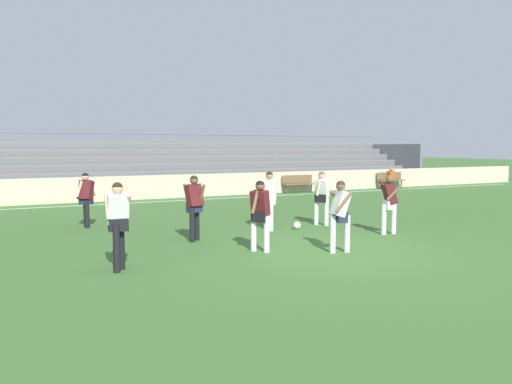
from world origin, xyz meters
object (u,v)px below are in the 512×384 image
at_px(player_white_challenging, 340,210).
at_px(player_white_on_ball, 118,218).
at_px(player_dark_trailing_run, 260,210).
at_px(player_white_dropping_back, 322,193).
at_px(player_dark_overlapping, 389,199).
at_px(player_white_wide_right, 269,195).
at_px(soccer_ball, 297,225).
at_px(spectator_seated, 392,176).
at_px(bleacher_stand, 209,165).
at_px(bench_far_right, 298,182).
at_px(player_dark_deep_cover, 86,195).
at_px(bench_near_bin, 390,179).
at_px(player_dark_pressing_high, 194,202).

distance_m(player_white_challenging, player_white_on_ball, 4.79).
distance_m(player_dark_trailing_run, player_white_on_ball, 3.23).
relative_size(player_white_dropping_back, player_dark_trailing_run, 1.01).
height_order(player_dark_overlapping, player_dark_trailing_run, player_dark_overlapping).
relative_size(player_white_dropping_back, player_dark_overlapping, 1.01).
relative_size(player_white_wide_right, player_white_on_ball, 0.99).
bearing_deg(soccer_ball, spectator_seated, 38.18).
xyz_separation_m(bleacher_stand, soccer_ball, (-2.86, -13.84, -1.26)).
bearing_deg(bench_far_right, player_white_wide_right, -125.87).
height_order(spectator_seated, player_dark_overlapping, player_dark_overlapping).
relative_size(player_dark_trailing_run, player_white_on_ball, 0.95).
xyz_separation_m(bleacher_stand, player_white_on_ball, (-8.46, -16.44, -0.35)).
xyz_separation_m(bench_far_right, soccer_ball, (-6.23, -9.92, -0.44)).
distance_m(bench_far_right, player_dark_deep_cover, 13.45).
height_order(bleacher_stand, bench_far_right, bleacher_stand).
bearing_deg(player_white_challenging, player_dark_overlapping, 26.89).
relative_size(bench_far_right, bench_near_bin, 1.00).
xyz_separation_m(player_dark_pressing_high, player_dark_overlapping, (5.04, -1.45, -0.03)).
distance_m(player_white_dropping_back, player_dark_overlapping, 2.26).
relative_size(bleacher_stand, bench_far_right, 15.08).
bearing_deg(bench_near_bin, player_dark_trailing_run, -140.65).
bearing_deg(player_white_challenging, player_dark_trailing_run, 149.82).
height_order(player_dark_overlapping, soccer_ball, player_dark_overlapping).
bearing_deg(player_dark_deep_cover, bench_far_right, 30.61).
bearing_deg(bench_near_bin, player_white_wide_right, -143.76).
height_order(player_white_wide_right, player_white_challenging, player_white_wide_right).
bearing_deg(player_dark_overlapping, player_white_challenging, -153.11).
xyz_separation_m(spectator_seated, player_white_challenging, (-13.30, -12.96, 0.26)).
relative_size(player_white_dropping_back, player_white_wide_right, 0.97).
xyz_separation_m(player_dark_overlapping, soccer_ball, (-1.78, 1.83, -0.84)).
bearing_deg(spectator_seated, bench_near_bin, 90.00).
height_order(player_dark_pressing_high, player_white_challenging, player_dark_pressing_high).
distance_m(bleacher_stand, player_dark_deep_cover, 13.54).
bearing_deg(player_dark_pressing_high, player_white_challenging, -49.02).
bearing_deg(player_dark_pressing_high, player_dark_overlapping, -16.10).
relative_size(bench_far_right, player_dark_pressing_high, 1.09).
relative_size(bench_far_right, player_dark_deep_cover, 1.12).
bearing_deg(player_white_on_ball, player_dark_deep_cover, 87.41).
xyz_separation_m(player_dark_deep_cover, player_dark_pressing_high, (2.08, -3.45, 0.03)).
distance_m(bleacher_stand, spectator_seated, 10.44).
xyz_separation_m(spectator_seated, player_white_dropping_back, (-11.41, -9.49, 0.26)).
distance_m(player_dark_deep_cover, player_dark_overlapping, 8.65).
relative_size(player_white_challenging, player_white_on_ball, 0.95).
relative_size(player_dark_overlapping, player_dark_trailing_run, 1.00).
height_order(spectator_seated, player_white_on_ball, player_white_on_ball).
height_order(player_dark_deep_cover, player_dark_overlapping, same).
height_order(bleacher_stand, soccer_ball, bleacher_stand).
height_order(bleacher_stand, player_dark_trailing_run, bleacher_stand).
height_order(player_dark_pressing_high, player_dark_overlapping, player_dark_pressing_high).
distance_m(player_dark_deep_cover, player_white_challenging, 7.69).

